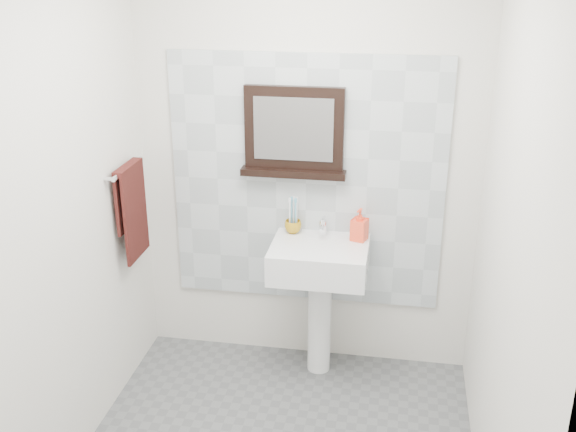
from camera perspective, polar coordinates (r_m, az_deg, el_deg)
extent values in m
cube|color=silver|center=(3.92, 1.59, 4.25)|extent=(2.00, 0.01, 2.50)
cube|color=silver|center=(1.98, -7.99, -14.76)|extent=(2.00, 0.01, 2.50)
cube|color=silver|center=(3.24, -19.18, -0.78)|extent=(0.01, 2.20, 2.50)
cube|color=silver|center=(2.89, 18.29, -3.34)|extent=(0.01, 2.20, 2.50)
cube|color=#B5BFC4|center=(3.94, 1.55, 2.81)|extent=(1.60, 0.02, 1.50)
cylinder|color=white|center=(4.11, 2.68, -8.78)|extent=(0.14, 0.14, 0.68)
cube|color=white|center=(3.86, 2.67, -3.71)|extent=(0.55, 0.44, 0.18)
cylinder|color=silver|center=(3.81, 2.65, -2.81)|extent=(0.32, 0.32, 0.02)
cylinder|color=#4C4C4F|center=(3.81, 2.66, -2.66)|extent=(0.04, 0.04, 0.00)
cylinder|color=silver|center=(3.94, 2.98, -1.02)|extent=(0.04, 0.04, 0.09)
cylinder|color=silver|center=(3.89, 2.91, -0.99)|extent=(0.02, 0.10, 0.02)
cube|color=silver|center=(3.94, 3.02, -0.26)|extent=(0.02, 0.07, 0.01)
imported|color=#B08214|center=(3.97, 0.43, -0.90)|extent=(0.10, 0.10, 0.08)
cylinder|color=white|center=(3.94, 0.15, -0.05)|extent=(0.01, 0.01, 0.19)
cube|color=white|center=(3.90, 0.15, 1.36)|extent=(0.01, 0.01, 0.03)
cylinder|color=#53A1BE|center=(3.94, 0.64, -0.07)|extent=(0.01, 0.01, 0.19)
cube|color=#53A1BE|center=(3.90, 0.65, 1.34)|extent=(0.01, 0.01, 0.03)
cylinder|color=white|center=(3.96, 0.47, 0.08)|extent=(0.01, 0.01, 0.19)
cube|color=white|center=(3.93, 0.48, 1.48)|extent=(0.01, 0.01, 0.03)
cylinder|color=#53A1BE|center=(3.96, 0.32, 0.06)|extent=(0.01, 0.01, 0.19)
cube|color=#53A1BE|center=(3.92, 0.32, 1.46)|extent=(0.01, 0.01, 0.03)
cylinder|color=white|center=(3.95, 0.74, 0.01)|extent=(0.01, 0.01, 0.19)
cube|color=white|center=(3.92, 0.74, 1.41)|extent=(0.01, 0.01, 0.03)
imported|color=#FF1E20|center=(3.87, 6.08, -0.73)|extent=(0.11, 0.11, 0.19)
cube|color=black|center=(3.84, 0.53, 7.47)|extent=(0.57, 0.06, 0.47)
cube|color=#99999E|center=(3.80, 0.45, 7.35)|extent=(0.45, 0.01, 0.36)
cube|color=black|center=(3.88, 0.46, 3.70)|extent=(0.61, 0.11, 0.04)
cylinder|color=silver|center=(3.82, -13.41, 3.94)|extent=(0.03, 0.40, 0.03)
cylinder|color=silver|center=(3.67, -14.97, 3.06)|extent=(0.05, 0.02, 0.02)
cylinder|color=silver|center=(4.00, -12.78, 4.77)|extent=(0.05, 0.02, 0.02)
cube|color=black|center=(3.90, -12.81, 0.14)|extent=(0.02, 0.30, 0.52)
cube|color=black|center=(3.89, -13.46, 1.42)|extent=(0.02, 0.30, 0.34)
cube|color=black|center=(3.82, -13.42, 4.01)|extent=(0.06, 0.30, 0.03)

